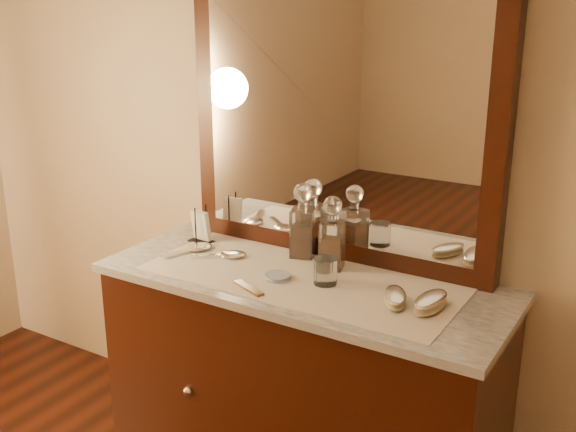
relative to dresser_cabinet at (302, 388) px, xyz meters
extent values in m
plane|color=tan|center=(0.00, 0.29, 0.99)|extent=(4.50, 4.50, 0.00)
cube|color=black|center=(0.00, 0.00, 0.00)|extent=(1.40, 0.55, 0.82)
sphere|color=silver|center=(-0.30, -0.28, 0.04)|extent=(0.04, 0.04, 0.04)
cube|color=silver|center=(0.00, 0.00, 0.42)|extent=(1.44, 0.59, 0.03)
cube|color=black|center=(0.00, 0.25, 0.94)|extent=(1.20, 0.08, 1.00)
cube|color=white|center=(0.00, 0.21, 0.94)|extent=(1.06, 0.01, 0.86)
cube|color=silver|center=(0.00, -0.02, 0.44)|extent=(1.10, 0.45, 0.00)
cylinder|color=white|center=(-0.06, -0.07, 0.45)|extent=(0.10, 0.10, 0.02)
cube|color=brown|center=(-0.10, -0.19, 0.45)|extent=(0.15, 0.08, 0.01)
cube|color=black|center=(-0.52, 0.10, 0.44)|extent=(0.10, 0.07, 0.01)
cylinder|color=black|center=(-0.53, 0.07, 0.51)|extent=(0.01, 0.01, 0.15)
cylinder|color=black|center=(-0.52, 0.13, 0.51)|extent=(0.01, 0.01, 0.15)
cube|color=white|center=(-0.52, 0.10, 0.51)|extent=(0.08, 0.04, 0.12)
cube|color=brown|center=(-0.10, 0.17, 0.51)|extent=(0.09, 0.09, 0.13)
cube|color=white|center=(-0.10, 0.17, 0.53)|extent=(0.11, 0.11, 0.18)
cylinder|color=white|center=(-0.10, 0.17, 0.64)|extent=(0.05, 0.05, 0.03)
sphere|color=white|center=(-0.10, 0.17, 0.69)|extent=(0.09, 0.09, 0.07)
cube|color=brown|center=(0.05, 0.12, 0.50)|extent=(0.08, 0.08, 0.12)
cube|color=white|center=(0.05, 0.12, 0.53)|extent=(0.10, 0.10, 0.17)
cylinder|color=white|center=(0.05, 0.12, 0.63)|extent=(0.04, 0.04, 0.03)
sphere|color=white|center=(0.05, 0.12, 0.68)|extent=(0.08, 0.08, 0.07)
ellipsoid|color=tan|center=(0.36, -0.04, 0.46)|extent=(0.13, 0.17, 0.02)
ellipsoid|color=silver|center=(0.36, -0.04, 0.47)|extent=(0.13, 0.17, 0.02)
ellipsoid|color=tan|center=(0.47, -0.03, 0.46)|extent=(0.09, 0.18, 0.03)
ellipsoid|color=silver|center=(0.47, -0.03, 0.48)|extent=(0.09, 0.18, 0.03)
ellipsoid|color=silver|center=(-0.47, 0.02, 0.45)|extent=(0.11, 0.13, 0.02)
cube|color=silver|center=(-0.50, -0.07, 0.45)|extent=(0.07, 0.14, 0.01)
ellipsoid|color=silver|center=(-0.32, 0.02, 0.45)|extent=(0.13, 0.12, 0.02)
cube|color=silver|center=(-0.39, -0.03, 0.45)|extent=(0.12, 0.10, 0.01)
cylinder|color=white|center=(0.10, -0.02, 0.49)|extent=(0.08, 0.08, 0.09)
camera|label=1|loc=(1.11, -1.92, 1.37)|focal=43.13mm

